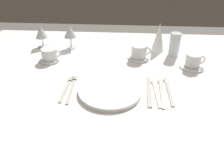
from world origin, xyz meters
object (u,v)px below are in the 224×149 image
Objects in this scene: fork_outer at (72,87)px; coffee_cup_right at (50,54)px; fork_inner at (67,87)px; coffee_cup_far at (193,60)px; drink_tumbler at (175,44)px; wine_glass_left at (41,33)px; napkin_folded at (159,37)px; spoon_soup at (155,89)px; spoon_tea at (168,88)px; dinner_knife at (149,92)px; dinner_plate at (110,91)px; spoon_dessert at (161,89)px; wine_glass_centre at (70,32)px; coffee_cup_left at (139,51)px.

fork_outer is 0.32m from coffee_cup_right.
coffee_cup_far is (0.62, 0.24, 0.04)m from fork_inner.
fork_outer is 0.65m from drink_tumbler.
wine_glass_left is 0.78× the size of napkin_folded.
spoon_soup is 2.11× the size of coffee_cup_far.
fork_outer is 1.65× the size of drink_tumbler.
coffee_cup_right reaches higher than spoon_tea.
dinner_knife is at bearing -113.51° from drink_tumbler.
dinner_plate is 0.20m from fork_inner.
dinner_plate is 0.20m from spoon_soup.
spoon_dessert is (0.06, 0.02, 0.00)m from dinner_knife.
fork_outer is at bearing -143.63° from drink_tumbler.
wine_glass_centre reaches higher than spoon_tea.
wine_glass_centre reaches higher than coffee_cup_right.
dinner_plate is 0.18m from fork_outer.
dinner_plate is 0.53m from drink_tumbler.
coffee_cup_right is 0.20m from wine_glass_centre.
napkin_folded reaches higher than spoon_tea.
coffee_cup_far reaches higher than spoon_dessert.
wine_glass_left is at bearing 167.79° from coffee_cup_left.
napkin_folded reaches higher than drink_tumbler.
spoon_soup is at bearing 1.81° from fork_outer.
fork_outer is 0.62m from napkin_folded.
fork_inner is at bearing 178.71° from dinner_knife.
coffee_cup_left is (-0.09, 0.31, 0.04)m from spoon_dessert.
spoon_soup is at bearing 36.59° from dinner_knife.
fork_inner is 0.46m from spoon_tea.
dinner_plate is 0.46m from coffee_cup_right.
spoon_tea is at bearing 16.51° from spoon_soup.
spoon_soup is at bearing 1.89° from fork_inner.
spoon_soup is 0.03m from spoon_dessert.
dinner_knife is 0.35m from coffee_cup_far.
dinner_plate is at bearing -168.84° from spoon_tea.
coffee_cup_right is at bearing 177.86° from coffee_cup_far.
dinner_knife is 1.05× the size of spoon_tea.
coffee_cup_far is (0.16, 0.20, 0.04)m from spoon_tea.
coffee_cup_right is (-0.62, 0.23, 0.04)m from spoon_tea.
fork_outer is 0.35m from dinner_knife.
dinner_plate is at bearing -130.34° from drink_tumbler.
napkin_folded is at bearing 82.63° from spoon_soup.
dinner_knife is 0.10m from spoon_tea.
wine_glass_centre reaches higher than coffee_cup_left.
dinner_plate reaches higher than spoon_dessert.
spoon_tea is 0.37m from drink_tumbler.
coffee_cup_right reaches higher than spoon_soup.
fork_inner is at bearing -178.11° from spoon_soup.
dinner_plate is 1.21× the size of dinner_knife.
wine_glass_centre is 0.63m from drink_tumbler.
dinner_plate is 2.54× the size of coffee_cup_left.
wine_glass_centre reaches higher than spoon_dessert.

